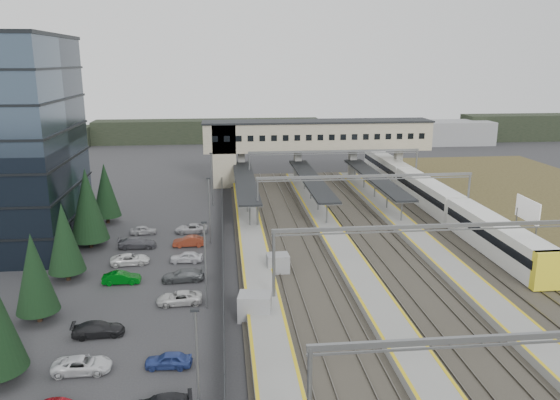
{
  "coord_description": "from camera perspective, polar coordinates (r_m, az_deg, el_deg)",
  "views": [
    {
      "loc": [
        -6.22,
        -53.06,
        21.4
      ],
      "look_at": [
        0.93,
        14.5,
        4.0
      ],
      "focal_mm": 35.0,
      "sensor_mm": 36.0,
      "label": 1
    }
  ],
  "objects": [
    {
      "name": "billboard",
      "position": [
        74.8,
        24.45,
        -1.07
      ],
      "size": [
        0.32,
        5.65,
        4.73
      ],
      "color": "slate",
      "rests_on": "ground"
    },
    {
      "name": "lampposts",
      "position": [
        56.96,
        -7.57,
        -3.2
      ],
      "size": [
        0.5,
        53.25,
        8.07
      ],
      "color": "slate",
      "rests_on": "ground"
    },
    {
      "name": "car_park",
      "position": [
        51.34,
        -13.72,
        -9.97
      ],
      "size": [
        10.5,
        44.46,
        1.28
      ],
      "color": "silver",
      "rests_on": "ground"
    },
    {
      "name": "gantries",
      "position": [
        60.93,
        11.57,
        -0.58
      ],
      "size": [
        28.4,
        62.28,
        7.17
      ],
      "color": "slate",
      "rests_on": "ground"
    },
    {
      "name": "relay_cabin_far",
      "position": [
        56.68,
        -0.23,
        -6.69
      ],
      "size": [
        2.33,
        1.97,
        2.06
      ],
      "color": "gray",
      "rests_on": "ground"
    },
    {
      "name": "conifer_row",
      "position": [
        54.26,
        -22.7,
        -4.57
      ],
      "size": [
        4.42,
        49.82,
        9.5
      ],
      "color": "black",
      "rests_on": "ground"
    },
    {
      "name": "canopies",
      "position": [
        83.01,
        3.26,
        2.19
      ],
      "size": [
        23.1,
        30.0,
        3.28
      ],
      "color": "black",
      "rests_on": "ground"
    },
    {
      "name": "fence",
      "position": [
        61.54,
        -5.98,
        -5.07
      ],
      "size": [
        0.08,
        90.0,
        2.0
      ],
      "color": "#26282B",
      "rests_on": "ground"
    },
    {
      "name": "ground",
      "position": [
        57.55,
        0.6,
        -7.46
      ],
      "size": [
        220.0,
        220.0,
        0.0
      ],
      "primitive_type": "plane",
      "color": "#2B2B2D",
      "rests_on": "ground"
    },
    {
      "name": "footbridge",
      "position": [
        97.02,
        2.28,
        6.37
      ],
      "size": [
        40.4,
        6.4,
        11.2
      ],
      "color": "tan",
      "rests_on": "ground"
    },
    {
      "name": "relay_cabin_near",
      "position": [
        47.16,
        -2.64,
        -11.08
      ],
      "size": [
        3.06,
        2.45,
        2.3
      ],
      "color": "gray",
      "rests_on": "ground"
    },
    {
      "name": "rail_corridor",
      "position": [
        63.71,
        8.48,
        -5.15
      ],
      "size": [
        34.0,
        90.0,
        0.92
      ],
      "color": "#322D27",
      "rests_on": "ground"
    },
    {
      "name": "train",
      "position": [
        84.01,
        15.22,
        0.61
      ],
      "size": [
        3.0,
        62.78,
        3.78
      ],
      "color": "silver",
      "rests_on": "ground"
    },
    {
      "name": "treeline_far",
      "position": [
        149.55,
        5.63,
        7.21
      ],
      "size": [
        170.0,
        19.0,
        7.0
      ],
      "color": "black",
      "rests_on": "ground"
    }
  ]
}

